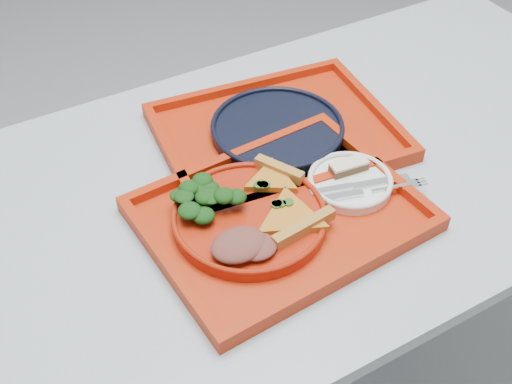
# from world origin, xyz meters

# --- Properties ---
(ground) EXTENTS (10.00, 10.00, 0.00)m
(ground) POSITION_xyz_m (0.00, 0.00, 0.00)
(ground) COLOR gray
(ground) RESTS_ON ground
(table) EXTENTS (1.60, 0.80, 0.75)m
(table) POSITION_xyz_m (0.00, 0.00, 0.68)
(table) COLOR #98A2AB
(table) RESTS_ON ground
(tray_main) EXTENTS (0.47, 0.38, 0.01)m
(tray_main) POSITION_xyz_m (-0.10, -0.10, 0.76)
(tray_main) COLOR #AD2409
(tray_main) RESTS_ON table
(tray_far) EXTENTS (0.49, 0.40, 0.01)m
(tray_far) POSITION_xyz_m (0.01, 0.10, 0.76)
(tray_far) COLOR #AD2409
(tray_far) RESTS_ON table
(dinner_plate) EXTENTS (0.26, 0.26, 0.02)m
(dinner_plate) POSITION_xyz_m (-0.15, -0.09, 0.77)
(dinner_plate) COLOR #A01F0A
(dinner_plate) RESTS_ON tray_main
(side_plate) EXTENTS (0.15, 0.15, 0.01)m
(side_plate) POSITION_xyz_m (0.05, -0.10, 0.77)
(side_plate) COLOR white
(side_plate) RESTS_ON tray_main
(navy_plate) EXTENTS (0.26, 0.26, 0.02)m
(navy_plate) POSITION_xyz_m (0.01, 0.10, 0.77)
(navy_plate) COLOR black
(navy_plate) RESTS_ON tray_far
(pizza_slice_a) EXTENTS (0.13, 0.15, 0.02)m
(pizza_slice_a) POSITION_xyz_m (-0.10, -0.13, 0.79)
(pizza_slice_a) COLOR gold
(pizza_slice_a) RESTS_ON dinner_plate
(pizza_slice_b) EXTENTS (0.14, 0.13, 0.02)m
(pizza_slice_b) POSITION_xyz_m (-0.08, -0.04, 0.79)
(pizza_slice_b) COLOR gold
(pizza_slice_b) RESTS_ON dinner_plate
(salad_heap) EXTENTS (0.10, 0.09, 0.05)m
(salad_heap) POSITION_xyz_m (-0.20, -0.02, 0.80)
(salad_heap) COLOR black
(salad_heap) RESTS_ON dinner_plate
(meat_portion) EXTENTS (0.09, 0.07, 0.03)m
(meat_portion) POSITION_xyz_m (-0.21, -0.15, 0.79)
(meat_portion) COLOR brown
(meat_portion) RESTS_ON dinner_plate
(dessert_bar) EXTENTS (0.07, 0.04, 0.02)m
(dessert_bar) POSITION_xyz_m (0.06, -0.07, 0.79)
(dessert_bar) COLOR #4A2C18
(dessert_bar) RESTS_ON side_plate
(knife) EXTENTS (0.18, 0.06, 0.01)m
(knife) POSITION_xyz_m (0.05, -0.12, 0.78)
(knife) COLOR silver
(knife) RESTS_ON side_plate
(fork) EXTENTS (0.18, 0.07, 0.01)m
(fork) POSITION_xyz_m (0.06, -0.14, 0.78)
(fork) COLOR silver
(fork) RESTS_ON side_plate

